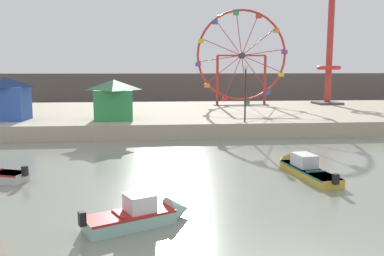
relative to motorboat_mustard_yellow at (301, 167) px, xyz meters
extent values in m
cube|color=#B7A88E|center=(-3.57, 20.50, 0.27)|extent=(110.00, 20.96, 1.13)
cube|color=#564C47|center=(-3.57, 46.15, 1.90)|extent=(140.00, 3.00, 4.40)
cube|color=gold|center=(0.11, -0.86, -0.10)|extent=(1.61, 4.34, 0.39)
cube|color=#237566|center=(0.11, -0.86, 0.05)|extent=(1.62, 4.30, 0.08)
cone|color=gold|center=(-0.23, 1.79, -0.10)|extent=(1.16, 1.29, 1.01)
cube|color=black|center=(0.40, -3.06, 0.20)|extent=(0.26, 0.23, 0.44)
cube|color=silver|center=(0.04, -0.34, 0.41)|extent=(1.01, 1.37, 0.62)
cube|color=#237566|center=(0.18, -1.39, 0.12)|extent=(0.92, 0.28, 0.06)
cube|color=black|center=(-13.01, -0.64, 0.25)|extent=(0.27, 0.29, 0.44)
cube|color=#93BCAD|center=(-8.03, -6.32, -0.06)|extent=(3.08, 2.26, 0.48)
cube|color=#B2231E|center=(-8.03, -6.32, 0.14)|extent=(3.06, 2.26, 0.08)
cone|color=#93BCAD|center=(-6.39, -5.51, -0.06)|extent=(1.17, 1.28, 1.03)
cube|color=black|center=(-9.41, -7.01, 0.29)|extent=(0.29, 0.30, 0.44)
cube|color=silver|center=(-7.70, -6.16, 0.46)|extent=(1.16, 1.16, 0.57)
cube|color=#B2231E|center=(-8.35, -6.48, 0.21)|extent=(0.55, 0.90, 0.06)
torus|color=red|center=(2.42, 25.45, 6.25)|extent=(9.88, 0.24, 9.88)
cylinder|color=#38383D|center=(2.42, 25.45, 6.25)|extent=(0.70, 0.50, 0.70)
cylinder|color=red|center=(1.52, 25.45, 4.01)|extent=(1.87, 0.08, 4.50)
cube|color=red|center=(0.62, 25.45, 1.50)|extent=(0.56, 0.48, 0.44)
cylinder|color=red|center=(2.76, 25.45, 3.86)|extent=(0.76, 0.08, 4.78)
cube|color=#33934C|center=(3.10, 25.45, 1.20)|extent=(0.56, 0.48, 0.44)
cylinder|color=red|center=(3.91, 25.45, 4.35)|extent=(3.04, 0.08, 3.84)
cube|color=#3356B7|center=(5.39, 25.45, 2.18)|extent=(0.56, 0.48, 0.44)
cylinder|color=red|center=(4.66, 25.45, 5.35)|extent=(4.50, 0.08, 1.87)
cube|color=yellow|center=(6.89, 25.45, 4.17)|extent=(0.56, 0.48, 0.44)
cylinder|color=red|center=(4.81, 25.45, 6.59)|extent=(4.78, 0.08, 0.76)
cube|color=purple|center=(7.19, 25.45, 6.65)|extent=(0.56, 0.48, 0.44)
cylinder|color=red|center=(4.32, 25.45, 7.74)|extent=(3.84, 0.08, 3.04)
cube|color=orange|center=(6.21, 25.45, 8.94)|extent=(0.56, 0.48, 0.44)
cylinder|color=red|center=(3.32, 25.45, 8.48)|extent=(1.87, 0.08, 4.50)
cube|color=red|center=(4.22, 25.45, 10.44)|extent=(0.56, 0.48, 0.44)
cylinder|color=red|center=(2.08, 25.45, 8.63)|extent=(0.76, 0.08, 4.78)
cube|color=#33934C|center=(1.74, 25.45, 10.74)|extent=(0.56, 0.48, 0.44)
cylinder|color=red|center=(0.93, 25.45, 8.15)|extent=(3.04, 0.08, 3.84)
cube|color=#3356B7|center=(-0.55, 25.45, 9.76)|extent=(0.56, 0.48, 0.44)
cylinder|color=red|center=(0.18, 25.45, 7.15)|extent=(4.50, 0.08, 1.87)
cube|color=yellow|center=(-2.05, 25.45, 7.77)|extent=(0.56, 0.48, 0.44)
cylinder|color=red|center=(0.03, 25.45, 5.91)|extent=(4.78, 0.08, 0.76)
cube|color=purple|center=(-2.35, 25.45, 5.29)|extent=(0.56, 0.48, 0.44)
cylinder|color=red|center=(0.52, 25.45, 4.76)|extent=(3.84, 0.08, 3.04)
cube|color=orange|center=(-1.37, 25.45, 2.99)|extent=(0.56, 0.48, 0.44)
cylinder|color=red|center=(-0.23, 25.45, 3.54)|extent=(0.28, 0.28, 5.42)
cylinder|color=red|center=(5.07, 25.45, 3.54)|extent=(0.28, 0.28, 5.42)
cylinder|color=red|center=(2.42, 25.45, 6.25)|extent=(5.30, 0.18, 0.18)
cube|color=#4C4C51|center=(2.42, 25.45, 0.87)|extent=(6.10, 1.20, 0.08)
cylinder|color=#BC332D|center=(12.53, 25.91, 7.42)|extent=(0.70, 0.70, 13.19)
torus|color=red|center=(12.53, 25.91, 4.93)|extent=(2.64, 2.64, 0.44)
cube|color=#4C4C51|center=(12.53, 25.91, 0.95)|extent=(2.80, 2.80, 0.24)
cube|color=#3356B7|center=(-18.70, 13.89, 2.12)|extent=(3.40, 2.63, 2.59)
pyramid|color=navy|center=(-18.70, 13.89, 3.80)|extent=(3.73, 2.89, 0.80)
cube|color=#33934C|center=(-10.33, 13.75, 2.01)|extent=(3.07, 3.64, 2.36)
pyramid|color=#1C512A|center=(-10.33, 13.75, 3.57)|extent=(3.38, 4.00, 0.80)
cylinder|color=#2D2D33|center=(-0.36, 11.03, 2.81)|extent=(0.12, 0.12, 3.97)
sphere|color=#F2EACC|center=(-0.36, 11.03, 4.94)|extent=(0.32, 0.32, 0.32)
camera|label=1|loc=(-7.20, -19.21, 4.80)|focal=38.41mm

